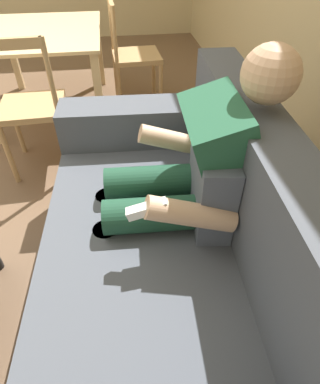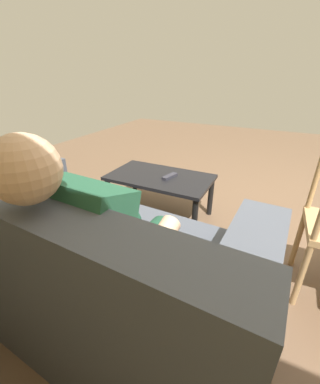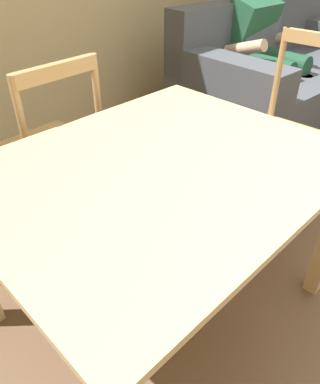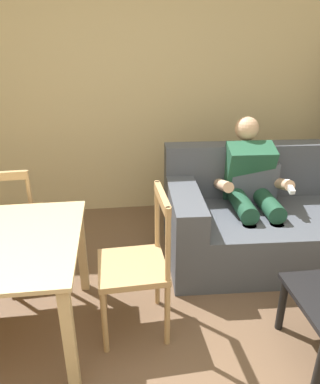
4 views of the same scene
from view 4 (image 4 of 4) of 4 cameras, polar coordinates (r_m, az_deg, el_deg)
name	(u,v)px [view 4 (image 4 of 4)]	position (r m, az deg, el deg)	size (l,w,h in m)	color
wall_back	(125,80)	(3.79, -5.61, 17.19)	(6.71, 0.12, 2.76)	#D1BC8C
couch	(276,218)	(3.31, 17.86, -3.95)	(1.94, 1.08, 0.91)	#474C56
person_lounging	(251,187)	(3.19, 14.17, 0.80)	(0.61, 0.95, 1.15)	#23563D
dining_chair_near_wall	(13,219)	(3.07, -22.28, -3.99)	(0.44, 0.44, 0.92)	tan
dining_chair_facing_couch	(137,266)	(2.30, -3.67, -11.57)	(0.44, 0.44, 0.96)	tan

